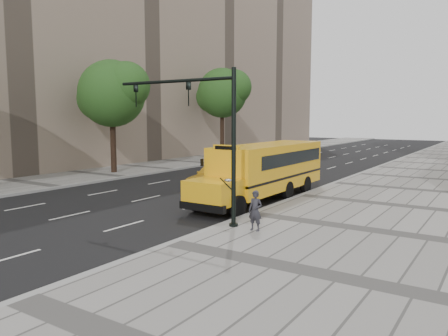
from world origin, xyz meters
The scene contains 13 objects.
ground centered at (0.00, 0.00, 0.00)m, with size 140.00×140.00×0.00m, color black.
sidewalk_museum centered at (12.00, 0.00, 0.07)m, with size 12.00×140.00×0.15m, color gray.
sidewalk_far centered at (-11.00, 0.00, 0.07)m, with size 6.00×140.00×0.15m, color gray.
curb_museum centered at (6.00, 0.00, 0.07)m, with size 0.30×140.00×0.15m, color gray.
curb_far centered at (-8.00, 0.00, 0.07)m, with size 0.30×140.00×0.15m, color gray.
building_far centered at (-19.00, 10.00, 16.00)m, with size 10.00×80.00×32.00m, color gray.
tree_b centered at (-10.40, 1.39, 6.35)m, with size 5.85×5.20×8.91m.
tree_c centered at (-10.40, 16.94, 7.11)m, with size 5.96×5.30×9.71m.
school_bus centered at (4.50, -1.20, 1.76)m, with size 2.96×11.56×3.19m.
taxi_near centered at (0.13, 0.01, 0.80)m, with size 1.89×4.71×1.60m, color gold.
taxi_far centered at (-3.50, 6.34, 0.68)m, with size 1.44×4.13×1.36m, color gold.
pedestrian centered at (7.67, -8.16, 0.93)m, with size 0.57×0.37×1.56m, color #28272E.
traffic_signal centered at (5.19, -8.02, 4.09)m, with size 6.18×0.36×6.40m.
Camera 1 is at (15.67, -22.52, 4.49)m, focal length 35.00 mm.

